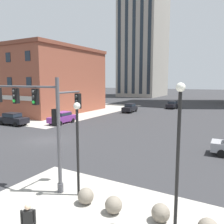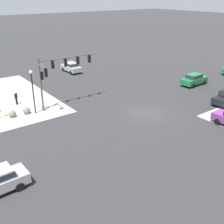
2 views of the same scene
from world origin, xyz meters
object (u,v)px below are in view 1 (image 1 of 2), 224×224
bollard_sphere_curb_c (161,213)px  car_main_southbound_far (173,104)px  car_parked_curb (13,118)px  street_lamp_corner_near (77,138)px  street_lamp_mid_sidewalk (178,141)px  car_main_southbound_near (130,107)px  traffic_signal_main (35,111)px  bollard_sphere_curb_a (86,196)px  bollard_sphere_curb_b (114,205)px  pedestrian_walking_east (28,222)px  car_cross_eastbound (62,117)px

bollard_sphere_curb_c → car_main_southbound_far: size_ratio=0.18×
car_main_southbound_far → car_parked_curb: bearing=-115.4°
bollard_sphere_curb_c → street_lamp_corner_near: size_ratio=0.16×
street_lamp_mid_sidewalk → car_main_southbound_near: street_lamp_mid_sidewalk is taller
car_parked_curb → traffic_signal_main: bearing=-33.6°
bollard_sphere_curb_a → street_lamp_corner_near: bearing=148.9°
bollard_sphere_curb_a → car_main_southbound_near: car_main_southbound_near is taller
car_main_southbound_far → street_lamp_corner_near: bearing=-82.0°
bollard_sphere_curb_b → street_lamp_mid_sidewalk: 4.32m
car_main_southbound_far → bollard_sphere_curb_a: bearing=-81.0°
bollard_sphere_curb_c → pedestrian_walking_east: size_ratio=0.48×
car_main_southbound_far → car_parked_curb: 33.21m
bollard_sphere_curb_b → bollard_sphere_curb_c: 2.13m
bollard_sphere_curb_a → bollard_sphere_curb_c: (3.69, 0.39, 0.00)m
car_main_southbound_near → street_lamp_mid_sidewalk: bearing=-62.0°
bollard_sphere_curb_a → bollard_sphere_curb_c: 3.71m
bollard_sphere_curb_a → car_cross_eastbound: size_ratio=0.18×
traffic_signal_main → bollard_sphere_curb_c: bearing=-0.3°
traffic_signal_main → pedestrian_walking_east: bearing=-45.8°
car_cross_eastbound → street_lamp_mid_sidewalk: bearing=-38.1°
pedestrian_walking_east → car_parked_curb: bearing=143.9°
bollard_sphere_curb_b → car_cross_eastbound: 23.53m
traffic_signal_main → bollard_sphere_curb_b: traffic_signal_main is taller
traffic_signal_main → bollard_sphere_curb_a: size_ratio=9.49×
pedestrian_walking_east → car_main_southbound_far: car_main_southbound_far is taller
car_main_southbound_far → car_cross_eastbound: same height
pedestrian_walking_east → bollard_sphere_curb_c: bearing=45.4°
traffic_signal_main → bollard_sphere_curb_b: bearing=-5.1°
bollard_sphere_curb_b → pedestrian_walking_east: (-1.68, -3.38, 0.54)m
bollard_sphere_curb_c → car_parked_curb: bearing=155.2°
car_cross_eastbound → car_parked_curb: bearing=-141.4°
traffic_signal_main → car_parked_curb: bearing=146.4°
bollard_sphere_curb_a → bollard_sphere_curb_c: bearing=6.1°
street_lamp_corner_near → car_main_southbound_far: street_lamp_corner_near is taller
street_lamp_mid_sidewalk → street_lamp_corner_near: bearing=176.9°
traffic_signal_main → car_cross_eastbound: traffic_signal_main is taller
traffic_signal_main → car_main_southbound_near: traffic_signal_main is taller
pedestrian_walking_east → street_lamp_corner_near: 4.57m
street_lamp_mid_sidewalk → car_main_southbound_near: size_ratio=1.33×
bollard_sphere_curb_b → bollard_sphere_curb_c: same height
pedestrian_walking_east → car_main_southbound_far: 45.67m
bollard_sphere_curb_b → car_parked_curb: (-22.49, 11.81, 0.52)m
bollard_sphere_curb_c → traffic_signal_main: bearing=179.7°
bollard_sphere_curb_a → bollard_sphere_curb_b: size_ratio=1.00×
bollard_sphere_curb_c → street_lamp_mid_sidewalk: 3.38m
bollard_sphere_curb_b → street_lamp_mid_sidewalk: bearing=5.7°
street_lamp_mid_sidewalk → car_cross_eastbound: bearing=141.9°
pedestrian_walking_east → street_lamp_corner_near: bearing=100.9°
car_cross_eastbound → pedestrian_walking_east: bearing=-51.2°
street_lamp_corner_near → traffic_signal_main: bearing=-178.7°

